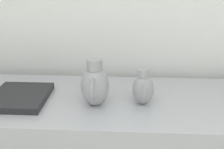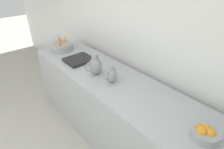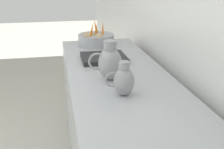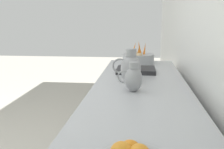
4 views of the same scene
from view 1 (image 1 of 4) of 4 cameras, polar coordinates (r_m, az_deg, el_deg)
metal_pitcher_tall at (r=1.49m, az=-3.44°, el=-2.10°), size 0.21×0.15×0.25m
metal_pitcher_short at (r=1.52m, az=6.19°, el=-2.77°), size 0.17×0.12×0.20m
counter_sink_basin at (r=1.66m, az=-17.85°, el=-4.26°), size 0.34×0.30×0.04m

